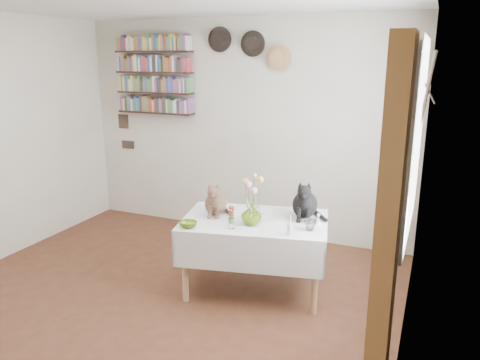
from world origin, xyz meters
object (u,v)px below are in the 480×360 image
at_px(tabby_cat, 216,197).
at_px(flower_vase, 252,214).
at_px(dining_table, 255,237).
at_px(black_cat, 305,198).
at_px(bookshelf_unit, 154,76).

relative_size(tabby_cat, flower_vase, 1.71).
xyz_separation_m(dining_table, black_cat, (0.39, 0.23, 0.35)).
relative_size(black_cat, flower_vase, 1.97).
xyz_separation_m(tabby_cat, flower_vase, (0.40, -0.13, -0.07)).
xyz_separation_m(dining_table, bookshelf_unit, (-1.80, 1.26, 1.33)).
bearing_deg(flower_vase, bookshelf_unit, 142.54).
relative_size(tabby_cat, black_cat, 0.87).
height_order(dining_table, tabby_cat, tabby_cat).
height_order(dining_table, flower_vase, flower_vase).
bearing_deg(bookshelf_unit, flower_vase, -37.46).
height_order(dining_table, black_cat, black_cat).
xyz_separation_m(dining_table, flower_vase, (0.02, -0.13, 0.26)).
bearing_deg(dining_table, flower_vase, -81.10).
bearing_deg(black_cat, dining_table, -159.91).
distance_m(tabby_cat, black_cat, 0.80).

